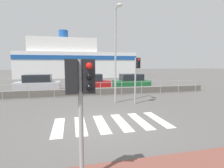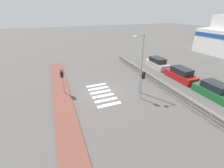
% 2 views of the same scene
% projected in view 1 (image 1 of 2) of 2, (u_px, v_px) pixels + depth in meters
% --- Properties ---
extents(ground_plane, '(160.00, 160.00, 0.00)m').
position_uv_depth(ground_plane, '(105.00, 123.00, 7.65)').
color(ground_plane, '#565451').
extents(crosswalk, '(4.95, 2.40, 0.01)m').
position_uv_depth(crosswalk, '(111.00, 123.00, 7.72)').
color(crosswalk, silver).
rests_on(crosswalk, ground_plane).
extents(seawall, '(21.67, 0.55, 0.55)m').
position_uv_depth(seawall, '(88.00, 92.00, 14.71)').
color(seawall, '#605B54').
rests_on(seawall, ground_plane).
extents(harbor_fence, '(19.54, 0.04, 1.16)m').
position_uv_depth(harbor_fence, '(89.00, 87.00, 13.81)').
color(harbor_fence, '#9EA0A3').
rests_on(harbor_fence, ground_plane).
extents(traffic_light_near, '(0.58, 0.41, 2.69)m').
position_uv_depth(traffic_light_near, '(80.00, 88.00, 3.50)').
color(traffic_light_near, '#9EA0A3').
rests_on(traffic_light_near, ground_plane).
extents(traffic_light_far, '(0.34, 0.32, 2.99)m').
position_uv_depth(traffic_light_far, '(137.00, 70.00, 11.27)').
color(traffic_light_far, '#9EA0A3').
rests_on(traffic_light_far, ground_plane).
extents(streetlamp, '(0.32, 1.20, 6.21)m').
position_uv_depth(streetlamp, '(116.00, 44.00, 11.13)').
color(streetlamp, '#9EA0A3').
rests_on(streetlamp, ground_plane).
extents(ferry_boat, '(22.21, 9.02, 9.25)m').
position_uv_depth(ferry_boat, '(75.00, 61.00, 35.82)').
color(ferry_boat, white).
rests_on(ferry_boat, ground_plane).
extents(parked_car_silver, '(4.12, 1.70, 1.57)m').
position_uv_depth(parked_car_silver, '(38.00, 84.00, 16.92)').
color(parked_car_silver, '#BCBCC1').
rests_on(parked_car_silver, ground_plane).
extents(parked_car_red, '(4.26, 1.75, 1.57)m').
position_uv_depth(parked_car_red, '(89.00, 83.00, 18.05)').
color(parked_car_red, '#B21919').
rests_on(parked_car_red, ground_plane).
extents(parked_car_green, '(3.88, 1.88, 1.52)m').
position_uv_depth(parked_car_green, '(131.00, 82.00, 19.10)').
color(parked_car_green, '#1E6633').
rests_on(parked_car_green, ground_plane).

